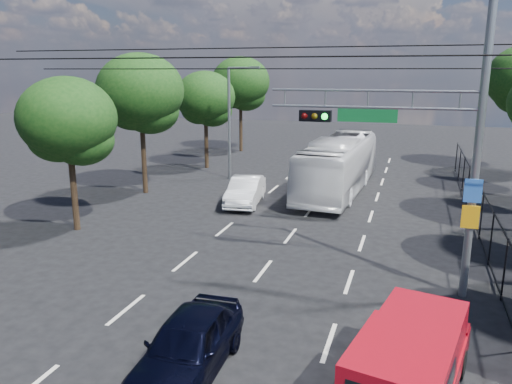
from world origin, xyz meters
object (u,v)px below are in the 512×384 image
at_px(signal_mast, 435,126).
at_px(navy_hatchback, 188,345).
at_px(white_bus, 338,165).
at_px(red_pickup, 411,362).
at_px(white_van, 245,191).

height_order(signal_mast, navy_hatchback, signal_mast).
distance_m(signal_mast, white_bus, 13.80).
bearing_deg(red_pickup, signal_mast, 87.06).
bearing_deg(signal_mast, white_bus, 110.12).
distance_m(signal_mast, white_van, 12.94).
xyz_separation_m(red_pickup, navy_hatchback, (-4.87, -0.42, -0.26)).
xyz_separation_m(red_pickup, white_van, (-8.48, 14.24, -0.26)).
relative_size(signal_mast, white_van, 2.20).
relative_size(navy_hatchback, white_bus, 0.37).
height_order(red_pickup, white_van, red_pickup).
relative_size(red_pickup, white_bus, 0.45).
bearing_deg(signal_mast, white_van, 136.46).
xyz_separation_m(signal_mast, red_pickup, (-0.30, -5.89, -4.27)).
bearing_deg(navy_hatchback, white_bus, 86.25).
bearing_deg(white_van, red_pickup, -67.11).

